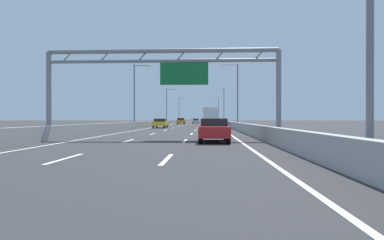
% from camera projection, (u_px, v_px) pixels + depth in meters
% --- Properties ---
extents(ground_plane, '(260.00, 260.00, 0.00)m').
position_uv_depth(ground_plane, '(197.00, 123.00, 98.53)').
color(ground_plane, '#2D2D30').
extents(lane_dash_left_1, '(0.16, 3.00, 0.01)m').
position_uv_depth(lane_dash_left_1, '(65.00, 159.00, 11.22)').
color(lane_dash_left_1, white).
rests_on(lane_dash_left_1, ground_plane).
extents(lane_dash_left_2, '(0.16, 3.00, 0.01)m').
position_uv_depth(lane_dash_left_2, '(128.00, 141.00, 20.21)').
color(lane_dash_left_2, white).
rests_on(lane_dash_left_2, ground_plane).
extents(lane_dash_left_3, '(0.16, 3.00, 0.01)m').
position_uv_depth(lane_dash_left_3, '(153.00, 134.00, 29.20)').
color(lane_dash_left_3, white).
rests_on(lane_dash_left_3, ground_plane).
extents(lane_dash_left_4, '(0.16, 3.00, 0.01)m').
position_uv_depth(lane_dash_left_4, '(165.00, 130.00, 38.19)').
color(lane_dash_left_4, white).
rests_on(lane_dash_left_4, ground_plane).
extents(lane_dash_left_5, '(0.16, 3.00, 0.01)m').
position_uv_depth(lane_dash_left_5, '(173.00, 128.00, 47.18)').
color(lane_dash_left_5, white).
rests_on(lane_dash_left_5, ground_plane).
extents(lane_dash_left_6, '(0.16, 3.00, 0.01)m').
position_uv_depth(lane_dash_left_6, '(179.00, 126.00, 56.17)').
color(lane_dash_left_6, white).
rests_on(lane_dash_left_6, ground_plane).
extents(lane_dash_left_7, '(0.16, 3.00, 0.01)m').
position_uv_depth(lane_dash_left_7, '(183.00, 125.00, 65.16)').
color(lane_dash_left_7, white).
rests_on(lane_dash_left_7, ground_plane).
extents(lane_dash_left_8, '(0.16, 3.00, 0.01)m').
position_uv_depth(lane_dash_left_8, '(186.00, 124.00, 74.15)').
color(lane_dash_left_8, white).
rests_on(lane_dash_left_8, ground_plane).
extents(lane_dash_left_9, '(0.16, 3.00, 0.01)m').
position_uv_depth(lane_dash_left_9, '(188.00, 124.00, 83.13)').
color(lane_dash_left_9, white).
rests_on(lane_dash_left_9, ground_plane).
extents(lane_dash_left_10, '(0.16, 3.00, 0.01)m').
position_uv_depth(lane_dash_left_10, '(190.00, 123.00, 92.12)').
color(lane_dash_left_10, white).
rests_on(lane_dash_left_10, ground_plane).
extents(lane_dash_left_11, '(0.16, 3.00, 0.01)m').
position_uv_depth(lane_dash_left_11, '(191.00, 123.00, 101.11)').
color(lane_dash_left_11, white).
rests_on(lane_dash_left_11, ground_plane).
extents(lane_dash_left_12, '(0.16, 3.00, 0.01)m').
position_uv_depth(lane_dash_left_12, '(193.00, 123.00, 110.10)').
color(lane_dash_left_12, white).
rests_on(lane_dash_left_12, ground_plane).
extents(lane_dash_left_13, '(0.16, 3.00, 0.01)m').
position_uv_depth(lane_dash_left_13, '(194.00, 122.00, 119.09)').
color(lane_dash_left_13, white).
rests_on(lane_dash_left_13, ground_plane).
extents(lane_dash_left_14, '(0.16, 3.00, 0.01)m').
position_uv_depth(lane_dash_left_14, '(195.00, 122.00, 128.08)').
color(lane_dash_left_14, white).
rests_on(lane_dash_left_14, ground_plane).
extents(lane_dash_left_15, '(0.16, 3.00, 0.01)m').
position_uv_depth(lane_dash_left_15, '(195.00, 122.00, 137.07)').
color(lane_dash_left_15, white).
rests_on(lane_dash_left_15, ground_plane).
extents(lane_dash_left_16, '(0.16, 3.00, 0.01)m').
position_uv_depth(lane_dash_left_16, '(196.00, 122.00, 146.06)').
color(lane_dash_left_16, white).
rests_on(lane_dash_left_16, ground_plane).
extents(lane_dash_left_17, '(0.16, 3.00, 0.01)m').
position_uv_depth(lane_dash_left_17, '(197.00, 121.00, 155.05)').
color(lane_dash_left_17, white).
rests_on(lane_dash_left_17, ground_plane).
extents(lane_dash_right_1, '(0.16, 3.00, 0.01)m').
position_uv_depth(lane_dash_right_1, '(167.00, 159.00, 11.05)').
color(lane_dash_right_1, white).
rests_on(lane_dash_right_1, ground_plane).
extents(lane_dash_right_2, '(0.16, 3.00, 0.01)m').
position_uv_depth(lane_dash_right_2, '(185.00, 141.00, 20.04)').
color(lane_dash_right_2, white).
rests_on(lane_dash_right_2, ground_plane).
extents(lane_dash_right_3, '(0.16, 3.00, 0.01)m').
position_uv_depth(lane_dash_right_3, '(192.00, 134.00, 29.03)').
color(lane_dash_right_3, white).
rests_on(lane_dash_right_3, ground_plane).
extents(lane_dash_right_4, '(0.16, 3.00, 0.01)m').
position_uv_depth(lane_dash_right_4, '(195.00, 130.00, 38.02)').
color(lane_dash_right_4, white).
rests_on(lane_dash_right_4, ground_plane).
extents(lane_dash_right_5, '(0.16, 3.00, 0.01)m').
position_uv_depth(lane_dash_right_5, '(198.00, 128.00, 47.00)').
color(lane_dash_right_5, white).
rests_on(lane_dash_right_5, ground_plane).
extents(lane_dash_right_6, '(0.16, 3.00, 0.01)m').
position_uv_depth(lane_dash_right_6, '(199.00, 126.00, 55.99)').
color(lane_dash_right_6, white).
rests_on(lane_dash_right_6, ground_plane).
extents(lane_dash_right_7, '(0.16, 3.00, 0.01)m').
position_uv_depth(lane_dash_right_7, '(200.00, 125.00, 64.98)').
color(lane_dash_right_7, white).
rests_on(lane_dash_right_7, ground_plane).
extents(lane_dash_right_8, '(0.16, 3.00, 0.01)m').
position_uv_depth(lane_dash_right_8, '(201.00, 125.00, 73.97)').
color(lane_dash_right_8, white).
rests_on(lane_dash_right_8, ground_plane).
extents(lane_dash_right_9, '(0.16, 3.00, 0.01)m').
position_uv_depth(lane_dash_right_9, '(202.00, 124.00, 82.96)').
color(lane_dash_right_9, white).
rests_on(lane_dash_right_9, ground_plane).
extents(lane_dash_right_10, '(0.16, 3.00, 0.01)m').
position_uv_depth(lane_dash_right_10, '(202.00, 123.00, 91.95)').
color(lane_dash_right_10, white).
rests_on(lane_dash_right_10, ground_plane).
extents(lane_dash_right_11, '(0.16, 3.00, 0.01)m').
position_uv_depth(lane_dash_right_11, '(203.00, 123.00, 100.94)').
color(lane_dash_right_11, white).
rests_on(lane_dash_right_11, ground_plane).
extents(lane_dash_right_12, '(0.16, 3.00, 0.01)m').
position_uv_depth(lane_dash_right_12, '(203.00, 123.00, 109.93)').
color(lane_dash_right_12, white).
rests_on(lane_dash_right_12, ground_plane).
extents(lane_dash_right_13, '(0.16, 3.00, 0.01)m').
position_uv_depth(lane_dash_right_13, '(203.00, 122.00, 118.92)').
color(lane_dash_right_13, white).
rests_on(lane_dash_right_13, ground_plane).
extents(lane_dash_right_14, '(0.16, 3.00, 0.01)m').
position_uv_depth(lane_dash_right_14, '(204.00, 122.00, 127.91)').
color(lane_dash_right_14, white).
rests_on(lane_dash_right_14, ground_plane).
extents(lane_dash_right_15, '(0.16, 3.00, 0.01)m').
position_uv_depth(lane_dash_right_15, '(204.00, 122.00, 136.90)').
color(lane_dash_right_15, white).
rests_on(lane_dash_right_15, ground_plane).
extents(lane_dash_right_16, '(0.16, 3.00, 0.01)m').
position_uv_depth(lane_dash_right_16, '(204.00, 122.00, 145.89)').
color(lane_dash_right_16, white).
rests_on(lane_dash_right_16, ground_plane).
extents(lane_dash_right_17, '(0.16, 3.00, 0.01)m').
position_uv_depth(lane_dash_right_17, '(204.00, 121.00, 154.88)').
color(lane_dash_right_17, white).
rests_on(lane_dash_right_17, ground_plane).
extents(edge_line_left, '(0.16, 176.00, 0.01)m').
position_uv_depth(edge_line_left, '(176.00, 124.00, 86.79)').
color(edge_line_left, white).
rests_on(edge_line_left, ground_plane).
extents(edge_line_right, '(0.16, 176.00, 0.01)m').
position_uv_depth(edge_line_right, '(215.00, 124.00, 86.30)').
color(edge_line_right, white).
rests_on(edge_line_right, ground_plane).
extents(barrier_left, '(0.45, 220.00, 0.95)m').
position_uv_depth(barrier_left, '(178.00, 121.00, 108.85)').
color(barrier_left, '#9E9E99').
rests_on(barrier_left, ground_plane).
extents(barrier_right, '(0.45, 220.00, 0.95)m').
position_uv_depth(barrier_right, '(218.00, 121.00, 108.19)').
color(barrier_right, '#9E9E99').
rests_on(barrier_right, ground_plane).
extents(sign_gantry, '(16.72, 0.36, 6.36)m').
position_uv_depth(sign_gantry, '(165.00, 70.00, 22.46)').
color(sign_gantry, gray).
rests_on(sign_gantry, ground_plane).
extents(streetlamp_left_mid, '(2.58, 0.28, 9.50)m').
position_uv_depth(streetlamp_left_mid, '(136.00, 92.00, 47.55)').
color(streetlamp_left_mid, slate).
rests_on(streetlamp_left_mid, ground_plane).
extents(streetlamp_right_mid, '(2.58, 0.28, 9.50)m').
position_uv_depth(streetlamp_right_mid, '(236.00, 92.00, 46.84)').
color(streetlamp_right_mid, slate).
rests_on(streetlamp_right_mid, ground_plane).
extents(streetlamp_left_far, '(2.58, 0.28, 9.50)m').
position_uv_depth(streetlamp_left_far, '(167.00, 104.00, 85.61)').
color(streetlamp_left_far, slate).
rests_on(streetlamp_left_far, ground_plane).
extents(streetlamp_right_far, '(2.58, 0.28, 9.50)m').
position_uv_depth(streetlamp_right_far, '(223.00, 104.00, 84.91)').
color(streetlamp_right_far, slate).
rests_on(streetlamp_right_far, ground_plane).
extents(streetlamp_left_distant, '(2.58, 0.28, 9.50)m').
position_uv_depth(streetlamp_left_distant, '(180.00, 108.00, 123.68)').
color(streetlamp_left_distant, slate).
rests_on(streetlamp_left_distant, ground_plane).
extents(streetlamp_right_distant, '(2.58, 0.28, 9.50)m').
position_uv_depth(streetlamp_right_distant, '(218.00, 108.00, 122.97)').
color(streetlamp_right_distant, slate).
rests_on(streetlamp_right_distant, ground_plane).
extents(silver_car, '(1.74, 4.19, 1.40)m').
position_uv_depth(silver_car, '(196.00, 121.00, 89.46)').
color(silver_car, '#A8ADB2').
rests_on(silver_car, ground_plane).
extents(yellow_car, '(1.87, 4.43, 1.41)m').
position_uv_depth(yellow_car, '(160.00, 123.00, 47.95)').
color(yellow_car, yellow).
rests_on(yellow_car, ground_plane).
extents(red_car, '(1.79, 4.17, 1.42)m').
position_uv_depth(red_car, '(214.00, 130.00, 19.44)').
color(red_car, red).
rests_on(red_car, ground_plane).
extents(orange_car, '(1.89, 4.27, 1.52)m').
position_uv_depth(orange_car, '(181.00, 121.00, 80.17)').
color(orange_car, orange).
rests_on(orange_car, ground_plane).
extents(blue_car, '(1.79, 4.44, 1.56)m').
position_uv_depth(blue_car, '(208.00, 120.00, 122.57)').
color(blue_car, '#2347AD').
rests_on(blue_car, ground_plane).
extents(white_car, '(1.86, 4.11, 1.50)m').
position_uv_depth(white_car, '(208.00, 122.00, 65.93)').
color(white_car, silver).
rests_on(white_car, ground_plane).
extents(box_truck, '(2.42, 7.80, 3.09)m').
position_uv_depth(box_truck, '(211.00, 117.00, 51.45)').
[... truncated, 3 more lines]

